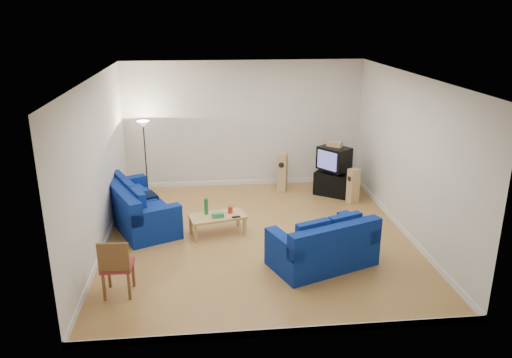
{
  "coord_description": "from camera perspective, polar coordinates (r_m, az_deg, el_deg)",
  "views": [
    {
      "loc": [
        -1.0,
        -9.11,
        4.33
      ],
      "look_at": [
        0.0,
        0.4,
        1.1
      ],
      "focal_mm": 35.0,
      "sensor_mm": 36.0,
      "label": 1
    }
  ],
  "objects": [
    {
      "name": "remote",
      "position": [
        10.02,
        -2.3,
        -4.35
      ],
      "size": [
        0.17,
        0.08,
        0.02
      ],
      "primitive_type": "cube",
      "rotation": [
        0.0,
        0.0,
        0.19
      ],
      "color": "black",
      "rests_on": "coffee_table"
    },
    {
      "name": "floor_lamp",
      "position": [
        12.22,
        -12.7,
        5.0
      ],
      "size": [
        0.32,
        0.32,
        1.86
      ],
      "color": "black",
      "rests_on": "ground"
    },
    {
      "name": "centre_speaker",
      "position": [
        12.16,
        8.96,
        3.97
      ],
      "size": [
        0.38,
        0.35,
        0.13
      ],
      "primitive_type": "cube",
      "rotation": [
        0.0,
        0.0,
        -0.71
      ],
      "color": "tan",
      "rests_on": "television"
    },
    {
      "name": "red_canister",
      "position": [
        10.22,
        -2.96,
        -3.52
      ],
      "size": [
        0.11,
        0.11,
        0.14
      ],
      "primitive_type": "cylinder",
      "rotation": [
        0.0,
        0.0,
        -0.12
      ],
      "color": "red",
      "rests_on": "coffee_table"
    },
    {
      "name": "sofa_loveseat",
      "position": [
        9.0,
        7.79,
        -7.84
      ],
      "size": [
        2.04,
        1.59,
        0.9
      ],
      "rotation": [
        0.0,
        0.0,
        0.37
      ],
      "color": "navy",
      "rests_on": "ground"
    },
    {
      "name": "tissue_box",
      "position": [
        10.03,
        -4.36,
        -4.14
      ],
      "size": [
        0.25,
        0.16,
        0.09
      ],
      "primitive_type": "cube",
      "rotation": [
        0.0,
        0.0,
        0.15
      ],
      "color": "green",
      "rests_on": "coffee_table"
    },
    {
      "name": "speaker_left",
      "position": [
        12.57,
        3.03,
        0.8
      ],
      "size": [
        0.3,
        0.34,
        0.96
      ],
      "rotation": [
        0.0,
        0.0,
        -0.34
      ],
      "color": "tan",
      "rests_on": "ground"
    },
    {
      "name": "av_receiver",
      "position": [
        12.36,
        8.9,
        1.0
      ],
      "size": [
        0.57,
        0.57,
        0.1
      ],
      "primitive_type": "cube",
      "rotation": [
        0.0,
        0.0,
        -0.85
      ],
      "color": "black",
      "rests_on": "tv_stand"
    },
    {
      "name": "sofa_three_seat",
      "position": [
        10.89,
        -13.56,
        -3.38
      ],
      "size": [
        1.92,
        2.59,
        0.92
      ],
      "rotation": [
        0.0,
        0.0,
        -1.14
      ],
      "color": "navy",
      "rests_on": "ground"
    },
    {
      "name": "bottle",
      "position": [
        10.16,
        -5.71,
        -3.14
      ],
      "size": [
        0.08,
        0.08,
        0.33
      ],
      "primitive_type": "cylinder",
      "rotation": [
        0.0,
        0.0,
        0.04
      ],
      "color": "#197233",
      "rests_on": "coffee_table"
    },
    {
      "name": "television",
      "position": [
        12.18,
        8.91,
        2.34
      ],
      "size": [
        0.85,
        0.88,
        0.55
      ],
      "rotation": [
        0.0,
        0.0,
        -0.93
      ],
      "color": "black",
      "rests_on": "av_receiver"
    },
    {
      "name": "coffee_table",
      "position": [
        10.16,
        -4.44,
        -4.44
      ],
      "size": [
        1.21,
        0.8,
        0.4
      ],
      "rotation": [
        0.0,
        0.0,
        0.24
      ],
      "color": "tan",
      "rests_on": "ground"
    },
    {
      "name": "dining_chair",
      "position": [
        8.23,
        -15.68,
        -9.4
      ],
      "size": [
        0.49,
        0.49,
        0.99
      ],
      "rotation": [
        0.0,
        0.0,
        -0.04
      ],
      "color": "brown",
      "rests_on": "ground"
    },
    {
      "name": "tv_stand",
      "position": [
        12.45,
        8.99,
        -0.53
      ],
      "size": [
        1.07,
        0.96,
        0.57
      ],
      "primitive_type": "cube",
      "rotation": [
        0.0,
        0.0,
        -0.6
      ],
      "color": "black",
      "rests_on": "ground"
    },
    {
      "name": "speaker_right",
      "position": [
        11.96,
        11.04,
        -0.78
      ],
      "size": [
        0.3,
        0.27,
        0.84
      ],
      "rotation": [
        0.0,
        0.0,
        -1.18
      ],
      "color": "tan",
      "rests_on": "ground"
    },
    {
      "name": "room",
      "position": [
        9.58,
        0.25,
        1.75
      ],
      "size": [
        6.01,
        6.51,
        3.21
      ],
      "color": "olive",
      "rests_on": "ground"
    }
  ]
}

